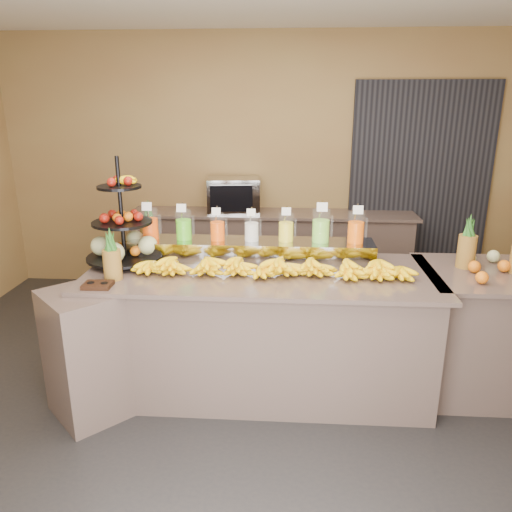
# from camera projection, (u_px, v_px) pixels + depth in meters

# --- Properties ---
(ground) EXTENTS (6.00, 6.00, 0.00)m
(ground) POSITION_uv_depth(u_px,v_px,m) (258.00, 408.00, 3.57)
(ground) COLOR black
(ground) RESTS_ON ground
(room_envelope) EXTENTS (6.04, 5.02, 2.82)m
(room_envelope) POSITION_uv_depth(u_px,v_px,m) (290.00, 132.00, 3.73)
(room_envelope) COLOR brown
(room_envelope) RESTS_ON ground
(buffet_counter) EXTENTS (2.75, 1.25, 0.93)m
(buffet_counter) POSITION_uv_depth(u_px,v_px,m) (245.00, 332.00, 3.68)
(buffet_counter) COLOR gray
(buffet_counter) RESTS_ON ground
(right_counter) EXTENTS (1.08, 0.88, 0.93)m
(right_counter) POSITION_uv_depth(u_px,v_px,m) (491.00, 331.00, 3.69)
(right_counter) COLOR gray
(right_counter) RESTS_ON ground
(back_ledge) EXTENTS (3.10, 0.55, 0.93)m
(back_ledge) POSITION_uv_depth(u_px,v_px,m) (271.00, 253.00, 5.56)
(back_ledge) COLOR gray
(back_ledge) RESTS_ON ground
(pitcher_tray) EXTENTS (1.85, 0.30, 0.15)m
(pitcher_tray) POSITION_uv_depth(u_px,v_px,m) (252.00, 250.00, 3.82)
(pitcher_tray) COLOR gray
(pitcher_tray) RESTS_ON buffet_counter
(juice_pitcher_orange_a) EXTENTS (0.13, 0.13, 0.31)m
(juice_pitcher_orange_a) POSITION_uv_depth(u_px,v_px,m) (150.00, 226.00, 3.82)
(juice_pitcher_orange_a) COLOR silver
(juice_pitcher_orange_a) RESTS_ON pitcher_tray
(juice_pitcher_green) EXTENTS (0.12, 0.13, 0.30)m
(juice_pitcher_green) POSITION_uv_depth(u_px,v_px,m) (184.00, 227.00, 3.80)
(juice_pitcher_green) COLOR silver
(juice_pitcher_green) RESTS_ON pitcher_tray
(juice_pitcher_orange_b) EXTENTS (0.11, 0.12, 0.27)m
(juice_pitcher_orange_b) POSITION_uv_depth(u_px,v_px,m) (218.00, 228.00, 3.79)
(juice_pitcher_orange_b) COLOR silver
(juice_pitcher_orange_b) RESTS_ON pitcher_tray
(juice_pitcher_milk) EXTENTS (0.11, 0.11, 0.27)m
(juice_pitcher_milk) POSITION_uv_depth(u_px,v_px,m) (252.00, 229.00, 3.77)
(juice_pitcher_milk) COLOR silver
(juice_pitcher_milk) RESTS_ON pitcher_tray
(juice_pitcher_lemon) EXTENTS (0.12, 0.12, 0.28)m
(juice_pitcher_lemon) POSITION_uv_depth(u_px,v_px,m) (286.00, 229.00, 3.75)
(juice_pitcher_lemon) COLOR silver
(juice_pitcher_lemon) RESTS_ON pitcher_tray
(juice_pitcher_lime) EXTENTS (0.13, 0.14, 0.32)m
(juice_pitcher_lime) POSITION_uv_depth(u_px,v_px,m) (321.00, 228.00, 3.73)
(juice_pitcher_lime) COLOR silver
(juice_pitcher_lime) RESTS_ON pitcher_tray
(juice_pitcher_orange_c) EXTENTS (0.13, 0.13, 0.30)m
(juice_pitcher_orange_c) POSITION_uv_depth(u_px,v_px,m) (356.00, 229.00, 3.72)
(juice_pitcher_orange_c) COLOR silver
(juice_pitcher_orange_c) RESTS_ON pitcher_tray
(banana_heap) EXTENTS (2.04, 0.18, 0.17)m
(banana_heap) POSITION_uv_depth(u_px,v_px,m) (276.00, 264.00, 3.50)
(banana_heap) COLOR yellow
(banana_heap) RESTS_ON buffet_counter
(fruit_stand) EXTENTS (0.57, 0.57, 0.79)m
(fruit_stand) POSITION_uv_depth(u_px,v_px,m) (128.00, 236.00, 3.71)
(fruit_stand) COLOR black
(fruit_stand) RESTS_ON buffet_counter
(condiment_caddy) EXTENTS (0.19, 0.14, 0.03)m
(condiment_caddy) POSITION_uv_depth(u_px,v_px,m) (98.00, 285.00, 3.27)
(condiment_caddy) COLOR black
(condiment_caddy) RESTS_ON buffet_counter
(pineapple_left_a) EXTENTS (0.12, 0.12, 0.37)m
(pineapple_left_a) POSITION_uv_depth(u_px,v_px,m) (112.00, 260.00, 3.38)
(pineapple_left_a) COLOR brown
(pineapple_left_a) RESTS_ON buffet_counter
(pineapple_left_b) EXTENTS (0.14, 0.14, 0.43)m
(pineapple_left_b) POSITION_uv_depth(u_px,v_px,m) (149.00, 232.00, 3.98)
(pineapple_left_b) COLOR brown
(pineapple_left_b) RESTS_ON buffet_counter
(right_fruit_pile) EXTENTS (0.46, 0.44, 0.24)m
(right_fruit_pile) POSITION_uv_depth(u_px,v_px,m) (494.00, 264.00, 3.48)
(right_fruit_pile) COLOR brown
(right_fruit_pile) RESTS_ON right_counter
(oven_warmer) EXTENTS (0.59, 0.44, 0.37)m
(oven_warmer) POSITION_uv_depth(u_px,v_px,m) (234.00, 195.00, 5.40)
(oven_warmer) COLOR gray
(oven_warmer) RESTS_ON back_ledge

